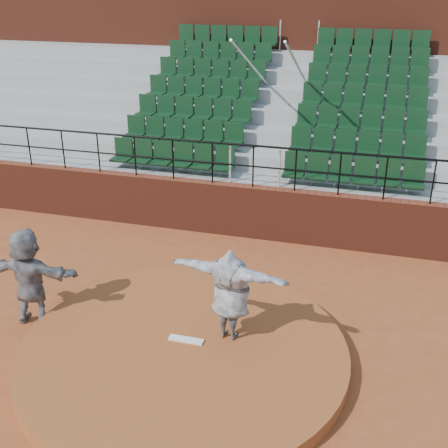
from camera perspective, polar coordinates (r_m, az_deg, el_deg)
The scene contains 9 objects.
ground at distance 9.76m, azimuth -4.12°, elevation -13.40°, with size 90.00×90.00×0.00m, color #994822.
pitchers_mound at distance 9.69m, azimuth -4.14°, elevation -12.81°, with size 5.50×5.50×0.25m, color #9C4D23.
pitching_rubber at distance 9.72m, azimuth -3.87°, elevation -11.65°, with size 0.60×0.15×0.03m, color white.
boundary_wall at distance 13.61m, azimuth 2.88°, elevation 1.27°, with size 24.00×0.30×1.30m, color maroon.
wall_railing at distance 13.14m, azimuth 3.00°, elevation 6.82°, with size 24.04×0.05×1.03m.
seating_deck at distance 16.74m, azimuth 5.82°, elevation 8.46°, with size 24.00×5.97×4.63m.
press_box_facade at distance 20.17m, azimuth 8.23°, elevation 17.14°, with size 24.00×3.00×7.10m, color maroon.
pitcher at distance 9.36m, azimuth 0.65°, elevation -7.12°, with size 2.04×0.56×1.66m, color black.
fielder at distance 10.73m, azimuth -19.16°, elevation -5.11°, with size 1.74×0.55×1.88m, color black.
Camera 1 is at (2.76, -7.23, 5.95)m, focal length 45.00 mm.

